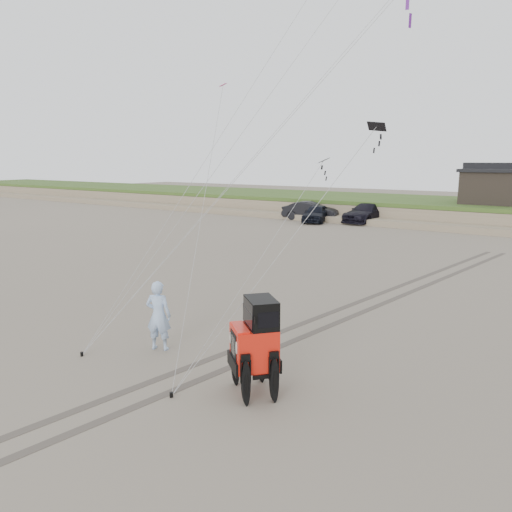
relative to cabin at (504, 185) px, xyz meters
The scene contains 11 objects.
ground 37.20m from the cabin, 93.09° to the right, with size 160.00×160.00×0.00m, color #6B6054.
dune_ridge 3.18m from the cabin, 165.96° to the left, with size 160.00×14.25×1.73m.
cabin is the anchor object (origin of this frame).
truck_a 15.47m from the cabin, 151.30° to the right, with size 1.79×4.46×1.52m, color black.
truck_b 16.05m from the cabin, 157.12° to the right, with size 1.72×4.95×1.63m, color black.
truck_c 11.19m from the cabin, 152.52° to the right, with size 2.34×5.76×1.67m, color black.
jeep 36.79m from the cabin, 88.80° to the right, with size 2.09×4.84×1.80m, color red, non-canonical shape.
man 36.24m from the cabin, 94.75° to the right, with size 0.73×0.48×2.00m, color #94B9E5.
stake_main 38.03m from the cabin, 96.64° to the right, with size 0.08×0.08×0.12m, color black.
stake_aux 38.12m from the cabin, 90.97° to the right, with size 0.08×0.08×0.12m, color black.
tire_tracks 29.18m from the cabin, 90.00° to the right, with size 5.22×29.74×0.01m.
Camera 1 is at (8.98, -8.49, 5.32)m, focal length 35.00 mm.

